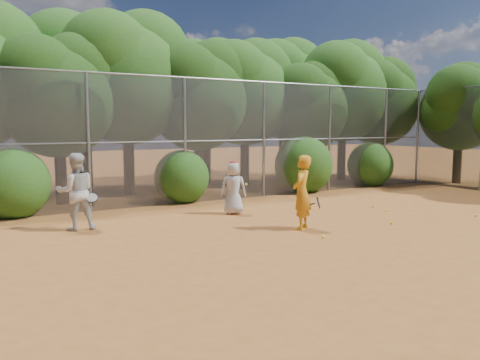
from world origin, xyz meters
TOP-DOWN VIEW (x-y plane):
  - ground at (0.00, 0.00)m, footprint 80.00×80.00m
  - fence_back at (-0.12, 6.00)m, footprint 20.05×0.09m
  - tree_2 at (-4.45, 7.83)m, footprint 3.99×3.47m
  - tree_3 at (-1.94, 8.84)m, footprint 4.89×4.26m
  - tree_4 at (0.55, 8.24)m, footprint 4.19×3.64m
  - tree_5 at (3.06, 9.04)m, footprint 4.51×3.92m
  - tree_6 at (5.55, 8.03)m, footprint 3.86×3.36m
  - tree_7 at (8.06, 8.64)m, footprint 4.77×4.14m
  - tree_8 at (10.05, 8.34)m, footprint 4.25×3.70m
  - tree_10 at (-2.93, 11.05)m, footprint 5.15×4.48m
  - tree_11 at (2.06, 10.64)m, footprint 4.64×4.03m
  - tree_12 at (6.56, 11.24)m, footprint 5.02×4.37m
  - tree_13 at (11.45, 5.03)m, footprint 3.86×3.36m
  - bush_0 at (-6.00, 6.30)m, footprint 2.00×2.00m
  - bush_1 at (-1.00, 6.30)m, footprint 1.80×1.80m
  - bush_2 at (4.00, 6.30)m, footprint 2.20×2.20m
  - bush_3 at (7.50, 6.30)m, footprint 1.90×1.90m
  - player_yellow at (-0.13, 1.04)m, footprint 0.88×0.73m
  - player_teen at (-0.58, 3.58)m, footprint 0.86×0.76m
  - player_white at (-4.83, 3.70)m, footprint 0.95×0.84m
  - ball_0 at (3.63, 2.36)m, footprint 0.07×0.07m
  - ball_1 at (3.44, 1.63)m, footprint 0.07×0.07m
  - ball_2 at (2.17, 0.32)m, footprint 0.07×0.07m
  - ball_3 at (4.95, -0.14)m, footprint 0.07×0.07m
  - ball_4 at (-0.29, 0.05)m, footprint 0.07×0.07m
  - ball_5 at (2.67, 4.81)m, footprint 0.07×0.07m

SIDE VIEW (x-z plane):
  - ground at x=0.00m, z-range 0.00..0.00m
  - ball_0 at x=3.63m, z-range 0.00..0.07m
  - ball_1 at x=3.44m, z-range 0.00..0.07m
  - ball_2 at x=2.17m, z-range 0.00..0.07m
  - ball_3 at x=4.95m, z-range 0.00..0.07m
  - ball_4 at x=-0.29m, z-range 0.00..0.07m
  - ball_5 at x=2.67m, z-range 0.00..0.07m
  - player_teen at x=-0.58m, z-range 0.00..1.51m
  - player_yellow at x=-0.13m, z-range 0.00..1.79m
  - bush_1 at x=-1.00m, z-range 0.00..1.80m
  - player_white at x=-4.83m, z-range 0.00..1.85m
  - bush_3 at x=7.50m, z-range 0.00..1.90m
  - bush_0 at x=-6.00m, z-range 0.00..2.00m
  - bush_2 at x=4.00m, z-range 0.00..2.20m
  - fence_back at x=-0.12m, z-range 0.04..4.06m
  - tree_6 at x=5.55m, z-range 0.82..6.11m
  - tree_13 at x=11.45m, z-range 0.82..6.11m
  - tree_2 at x=-4.45m, z-range 0.85..6.32m
  - tree_4 at x=0.55m, z-range 0.89..6.62m
  - tree_8 at x=10.05m, z-range 0.91..6.73m
  - tree_5 at x=3.06m, z-range 0.96..7.13m
  - tree_11 at x=2.06m, z-range 0.99..7.34m
  - tree_7 at x=8.06m, z-range 1.02..7.54m
  - tree_3 at x=-1.94m, z-range 1.04..7.75m
  - tree_12 at x=6.56m, z-range 1.07..7.95m
  - tree_10 at x=-2.93m, z-range 1.10..8.16m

